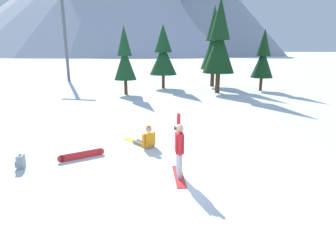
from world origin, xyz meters
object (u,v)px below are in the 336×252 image
Objects in this scene: pine_tree_broad at (163,54)px; pine_tree_leaning at (125,58)px; pine_tree_twin at (214,43)px; ski_lift_tower at (65,30)px; loose_snowboard_near_left at (82,155)px; snowboarder_midground at (146,139)px; pine_tree_young at (263,58)px; snowboarder_foreground at (179,149)px; pine_tree_short at (219,42)px; backpack_grey at (21,162)px.

pine_tree_leaning is (-2.27, -4.57, -0.23)m from pine_tree_broad.
ski_lift_tower is (-17.50, 1.38, 1.53)m from pine_tree_twin.
ski_lift_tower is (-14.22, 23.25, 5.78)m from loose_snowboard_near_left.
pine_tree_young is (6.03, 17.68, 2.73)m from snowboarder_midground.
snowboarder_foreground reaches higher than loose_snowboard_near_left.
pine_tree_broad is at bearing -178.93° from pine_tree_young.
loose_snowboard_near_left is 0.22× the size of pine_tree_leaning.
pine_tree_short reaches higher than snowboarder_midground.
backpack_grey is 0.04× the size of ski_lift_tower.
loose_snowboard_near_left is 1.96m from backpack_grey.
snowboarder_midground reaches higher than loose_snowboard_near_left.
pine_tree_twin is at bearing 81.48° from loose_snowboard_near_left.
pine_tree_leaning reaches higher than backpack_grey.
snowboarder_midground is 27.50m from ski_lift_tower.
pine_tree_leaning is at bearing 115.56° from snowboarder_foreground.
pine_tree_leaning is 0.54× the size of ski_lift_tower.
backpack_grey reaches higher than loose_snowboard_near_left.
snowboarder_foreground is at bearing -54.39° from snowboarder_midground.
backpack_grey is at bearing -90.35° from pine_tree_broad.
pine_tree_broad is 0.58× the size of ski_lift_tower.
snowboarder_foreground is 22.91m from pine_tree_twin.
backpack_grey is 20.66m from pine_tree_broad.
snowboarder_midground is 20.61m from pine_tree_twin.
pine_tree_broad is (-3.33, 17.51, 3.03)m from snowboarder_midground.
pine_tree_leaning is (-5.59, 12.93, 2.79)m from snowboarder_midground.
snowboarder_midground is at bearing -108.83° from pine_tree_young.
pine_tree_twin reaches higher than pine_tree_short.
snowboarder_foreground is at bearing -64.44° from pine_tree_leaning.
backpack_grey is 0.08× the size of pine_tree_broad.
pine_tree_twin is 1.41× the size of pine_tree_leaning.
snowboarder_midground is 3.52× the size of backpack_grey.
pine_tree_broad is at bearing 159.71° from pine_tree_short.
backpack_grey is 16.25m from pine_tree_leaning.
snowboarder_foreground is 0.24× the size of pine_tree_twin.
pine_tree_leaning is 13.90m from ski_lift_tower.
pine_tree_leaning is (-7.37, 15.41, 2.20)m from snowboarder_foreground.
loose_snowboard_near_left is at bearing -75.91° from pine_tree_leaning.
pine_tree_short is (-3.92, -2.18, 1.31)m from pine_tree_young.
pine_tree_young is (9.48, 20.60, 2.83)m from backpack_grey.
loose_snowboard_near_left is 22.51m from pine_tree_twin.
pine_tree_broad is at bearing -150.42° from pine_tree_twin.
pine_tree_young is 12.56m from pine_tree_leaning.
pine_tree_twin is at bearing 99.15° from pine_tree_short.
pine_tree_leaning is (-3.67, 14.63, 2.98)m from loose_snowboard_near_left.
snowboarder_foreground is 4.11× the size of backpack_grey.
pine_tree_short is at bearing 18.42° from pine_tree_leaning.
snowboarder_foreground is 0.35× the size of pine_tree_young.
pine_tree_young reaches higher than snowboarder_foreground.
ski_lift_tower is (-18.25, 6.05, 1.55)m from pine_tree_short.
loose_snowboard_near_left is at bearing -112.31° from pine_tree_young.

